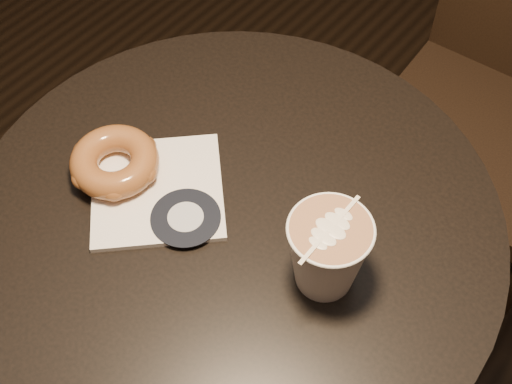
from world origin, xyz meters
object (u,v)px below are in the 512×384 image
Objects in this scene: cafe_table at (236,290)px; latte_cup at (327,254)px; doughnut at (115,162)px; pastry_bag at (157,190)px.

latte_cup reaches higher than cafe_table.
cafe_table is at bearing 14.65° from doughnut.
cafe_table is at bearing -27.58° from pastry_bag.
latte_cup reaches higher than pastry_bag.
latte_cup is at bearing -37.03° from pastry_bag.
latte_cup is at bearing 8.22° from doughnut.
latte_cup is (0.24, 0.03, 0.05)m from pastry_bag.
pastry_bag reaches higher than cafe_table.
latte_cup is at bearing 0.57° from cafe_table.
doughnut reaches higher than pastry_bag.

